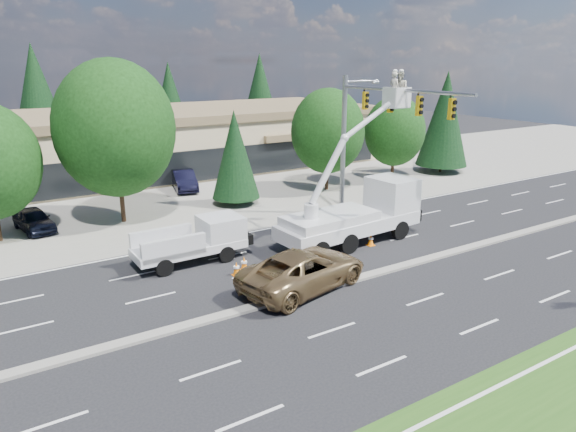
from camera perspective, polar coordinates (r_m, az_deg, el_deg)
ground at (r=22.44m, az=-0.02°, el=-9.18°), size 140.00×140.00×0.00m
concrete_apron at (r=39.84m, az=-15.44°, el=1.94°), size 140.00×22.00×0.01m
road_median at (r=22.41m, az=-0.02°, el=-9.05°), size 120.00×0.55×0.12m
strip_mall at (r=48.77m, az=-19.19°, el=7.67°), size 50.40×15.40×5.50m
tree_front_d at (r=33.24m, az=-18.66°, el=9.17°), size 7.26×7.26×10.08m
tree_front_e at (r=36.27m, az=-5.92°, el=6.81°), size 3.38×3.38×6.65m
tree_front_f at (r=40.22m, az=4.44°, el=9.37°), size 5.71×5.71×7.92m
tree_front_g at (r=44.76m, az=11.77°, el=9.19°), size 5.10×5.10×7.07m
tree_front_h at (r=48.99m, az=17.01°, el=10.30°), size 4.59×4.59×9.04m
tree_back_b at (r=59.58m, az=-26.08°, el=11.74°), size 5.90×5.90×11.64m
tree_back_c at (r=62.78m, az=-12.97°, el=12.25°), size 4.95×4.95×9.76m
tree_back_d at (r=67.65m, az=-3.13°, el=13.41°), size 5.47×5.47×10.79m
signal_mast at (r=32.03m, az=8.69°, el=9.88°), size 2.76×10.16×9.00m
utility_pickup at (r=26.57m, az=-10.06°, el=-3.12°), size 5.64×2.30×2.15m
bucket_truck at (r=29.17m, az=8.26°, el=1.19°), size 9.36×3.26×9.41m
traffic_cone_b at (r=24.72m, az=-5.75°, el=-5.85°), size 0.40×0.40×0.70m
traffic_cone_c at (r=25.29m, az=-4.89°, el=-5.30°), size 0.40×0.40×0.70m
traffic_cone_d at (r=28.85m, az=9.17°, el=-2.61°), size 0.40×0.40×0.70m
minivan at (r=23.13m, az=1.76°, el=-5.96°), size 6.83×4.23×1.76m
parked_car_west at (r=34.44m, az=-26.42°, el=-0.36°), size 2.35×4.29×1.38m
parked_car_east at (r=41.61m, az=-11.48°, el=3.92°), size 2.58×4.88×1.53m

